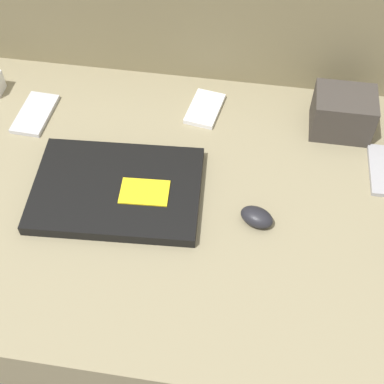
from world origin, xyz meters
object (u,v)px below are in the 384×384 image
Objects in this scene: laptop at (117,190)px; camera_pouch at (343,113)px; phone_small at (205,109)px; phone_black at (384,170)px; phone_silver at (35,114)px; computer_mouse at (257,217)px.

camera_pouch is (0.42, 0.24, 0.03)m from laptop.
phone_black is at bearing -8.60° from phone_small.
phone_silver is at bearing -159.62° from phone_small.
laptop is at bearing -108.51° from phone_small.
computer_mouse is at bearing -9.50° from laptop.
phone_small is (0.13, 0.25, -0.01)m from laptop.
phone_silver is at bearing 137.47° from laptop.
computer_mouse reaches higher than phone_silver.
computer_mouse is 0.53m from phone_silver.
phone_small is at bearing 58.46° from laptop.
phone_small is at bearing 13.78° from phone_silver.
phone_small is at bearing 161.23° from phone_black.
phone_black is at bearing -1.21° from phone_silver.
camera_pouch reaches higher than computer_mouse.
camera_pouch reaches higher than phone_small.
computer_mouse is 0.57× the size of phone_silver.
phone_small reaches higher than phone_black.
phone_silver and phone_black have the same top height.
phone_small is 0.94× the size of camera_pouch.
laptop is 2.69× the size of camera_pouch.
phone_silver is at bearing -174.73° from camera_pouch.
phone_small is 0.29m from camera_pouch.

